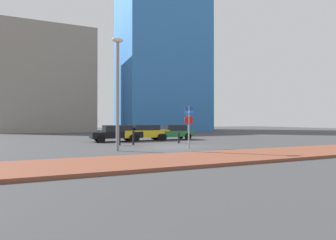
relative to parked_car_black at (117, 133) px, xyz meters
name	(u,v)px	position (x,y,z in m)	size (l,w,h in m)	color
ground_plane	(175,147)	(2.72, -6.59, -0.76)	(120.00, 120.00, 0.00)	#424244
sidewalk_brick	(224,157)	(2.72, -12.53, -0.69)	(40.00, 3.87, 0.14)	brown
parked_car_black	(117,133)	(0.00, 0.00, 0.00)	(4.54, 2.17, 1.45)	black
parked_car_yellow	(145,132)	(2.68, 0.12, 0.01)	(4.53, 2.13, 1.45)	gold
parked_car_green	(172,132)	(5.50, 0.28, -0.02)	(4.34, 1.98, 1.44)	#237238
parking_sign_post	(189,122)	(3.30, -7.63, 1.00)	(0.60, 0.11, 2.81)	gray
parking_meter	(117,134)	(-0.83, -4.35, 0.12)	(0.18, 0.14, 1.36)	#4C4C51
street_lamp	(118,84)	(-1.45, -7.44, 3.30)	(0.70, 0.36, 6.90)	gray
traffic_bollard_near	(119,139)	(-0.54, -3.69, -0.31)	(0.17, 0.17, 0.91)	black
traffic_bollard_mid	(133,138)	(0.49, -3.88, -0.23)	(0.16, 0.16, 1.07)	black
traffic_bollard_far	(179,138)	(4.36, -3.76, -0.33)	(0.16, 0.16, 0.87)	black
building_colorful_midrise	(160,61)	(14.02, 25.99, 13.38)	(15.67, 15.50, 28.29)	#3372BF
building_under_construction	(50,82)	(-6.36, 26.33, 7.92)	(14.77, 10.44, 17.37)	gray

